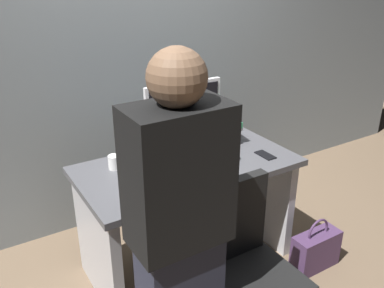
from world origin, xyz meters
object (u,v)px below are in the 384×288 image
object	(u,v)px
monitor	(184,112)
office_chair	(245,281)
keyboard	(197,168)
desk	(188,196)
cell_phone	(265,155)
book_stack	(224,131)
person_at_desk	(179,241)
mouse	(234,155)
handbag	(315,250)
cup_near_keyboard	(127,180)
cup_by_monitor	(114,162)

from	to	relation	value
monitor	office_chair	bearing A→B (deg)	-102.21
monitor	keyboard	world-z (taller)	monitor
desk	cell_phone	bearing A→B (deg)	-19.06
monitor	book_stack	xyz separation A→B (m)	(0.28, -0.07, -0.17)
person_at_desk	mouse	world-z (taller)	person_at_desk
monitor	handbag	size ratio (longest dim) A/B	1.43
mouse	book_stack	bearing A→B (deg)	69.65
cup_near_keyboard	handbag	world-z (taller)	cup_near_keyboard
cell_phone	person_at_desk	bearing A→B (deg)	-148.91
office_chair	keyboard	size ratio (longest dim) A/B	2.19
person_at_desk	keyboard	xyz separation A→B (m)	(0.50, 0.65, -0.08)
desk	office_chair	distance (m)	0.75
monitor	cup_near_keyboard	xyz separation A→B (m)	(-0.54, -0.29, -0.21)
person_at_desk	cup_near_keyboard	bearing A→B (deg)	85.33
cup_near_keyboard	cell_phone	bearing A→B (deg)	-5.46
office_chair	mouse	bearing A→B (deg)	58.20
person_at_desk	cup_near_keyboard	world-z (taller)	person_at_desk
person_at_desk	handbag	distance (m)	1.41
office_chair	cup_near_keyboard	size ratio (longest dim) A/B	10.55
desk	mouse	world-z (taller)	mouse
cup_near_keyboard	office_chair	bearing A→B (deg)	-62.88
keyboard	handbag	size ratio (longest dim) A/B	1.14
cup_near_keyboard	book_stack	xyz separation A→B (m)	(0.82, 0.22, 0.04)
cell_phone	mouse	bearing A→B (deg)	157.38
monitor	cup_by_monitor	size ratio (longest dim) A/B	6.32
desk	monitor	xyz separation A→B (m)	(0.10, 0.21, 0.50)
mouse	desk	bearing A→B (deg)	163.55
cup_by_monitor	person_at_desk	bearing A→B (deg)	-95.06
person_at_desk	book_stack	bearing A→B (deg)	45.72
keyboard	cell_phone	bearing A→B (deg)	-4.97
desk	handbag	world-z (taller)	desk
monitor	person_at_desk	bearing A→B (deg)	-121.63
monitor	book_stack	size ratio (longest dim) A/B	2.40
desk	book_stack	size ratio (longest dim) A/B	6.05
person_at_desk	cup_by_monitor	distance (m)	0.93
desk	office_chair	xyz separation A→B (m)	(-0.11, -0.73, -0.09)
cell_phone	cup_by_monitor	bearing A→B (deg)	159.49
desk	mouse	bearing A→B (deg)	-16.45
cup_near_keyboard	cell_phone	world-z (taller)	cup_near_keyboard
person_at_desk	monitor	size ratio (longest dim) A/B	3.03
office_chair	cup_by_monitor	bearing A→B (deg)	108.76
book_stack	cup_near_keyboard	bearing A→B (deg)	-164.89
mouse	book_stack	xyz separation A→B (m)	(0.08, 0.23, 0.07)
cell_phone	handbag	world-z (taller)	cell_phone
person_at_desk	monitor	world-z (taller)	person_at_desk
book_stack	office_chair	bearing A→B (deg)	-119.02
book_stack	handbag	distance (m)	1.00
person_at_desk	cup_by_monitor	world-z (taller)	person_at_desk
office_chair	cell_phone	bearing A→B (deg)	43.57
desk	mouse	xyz separation A→B (m)	(0.29, -0.09, 0.26)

